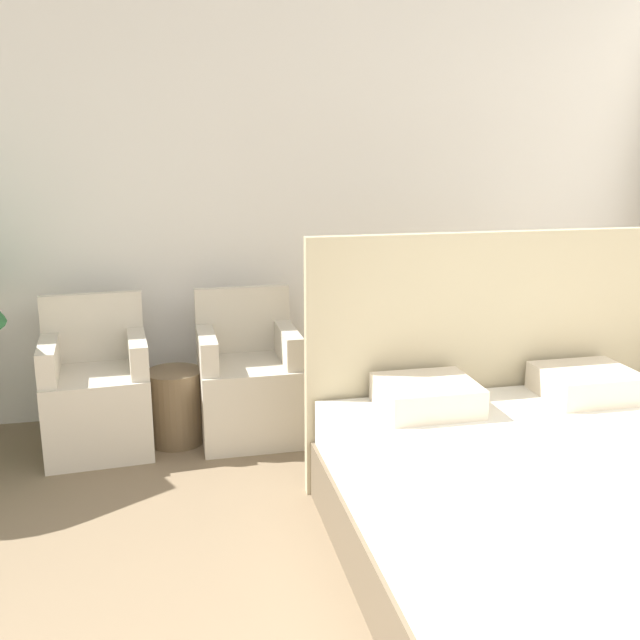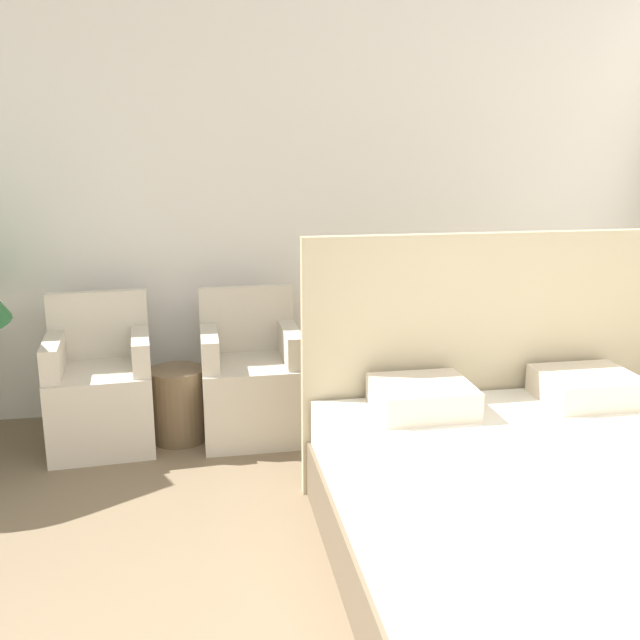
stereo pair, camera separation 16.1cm
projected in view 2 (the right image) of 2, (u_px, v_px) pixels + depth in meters
wall_back at (270, 192)px, 4.64m from camera, size 10.00×0.06×2.90m
bed at (582, 526)px, 2.81m from camera, size 1.93×2.24×1.33m
armchair_near_window_left at (101, 396)px, 4.21m from camera, size 0.63×0.60×0.89m
armchair_near_window_right at (251, 387)px, 4.36m from camera, size 0.59×0.56×0.89m
side_table at (178, 404)px, 4.31m from camera, size 0.34×0.34×0.45m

